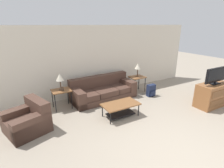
{
  "coord_description": "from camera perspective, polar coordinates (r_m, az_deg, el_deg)",
  "views": [
    {
      "loc": [
        -2.72,
        -1.68,
        2.63
      ],
      "look_at": [
        -0.09,
        2.94,
        0.8
      ],
      "focal_mm": 28.0,
      "sensor_mm": 36.0,
      "label": 1
    }
  ],
  "objects": [
    {
      "name": "ground_plane",
      "position": [
        4.14,
        23.6,
        -22.3
      ],
      "size": [
        24.0,
        24.0,
        0.0
      ],
      "primitive_type": "plane",
      "color": "gray"
    },
    {
      "name": "wall_back",
      "position": [
        6.73,
        -5.21,
        7.52
      ],
      "size": [
        8.99,
        0.06,
        2.6
      ],
      "color": "silver",
      "rests_on": "ground_plane"
    },
    {
      "name": "couch",
      "position": [
        6.43,
        -2.9,
        -2.34
      ],
      "size": [
        2.4,
        1.09,
        0.82
      ],
      "color": "#4C3328",
      "rests_on": "ground_plane"
    },
    {
      "name": "armchair",
      "position": [
        5.04,
        -25.73,
        -10.8
      ],
      "size": [
        1.18,
        1.19,
        0.8
      ],
      "color": "#4C3328",
      "rests_on": "ground_plane"
    },
    {
      "name": "coffee_table",
      "position": [
        5.22,
        2.83,
        -7.49
      ],
      "size": [
        1.09,
        0.61,
        0.41
      ],
      "color": "brown",
      "rests_on": "ground_plane"
    },
    {
      "name": "side_table_left",
      "position": [
        5.83,
        -16.24,
        -2.52
      ],
      "size": [
        0.59,
        0.48,
        0.63
      ],
      "color": "brown",
      "rests_on": "ground_plane"
    },
    {
      "name": "side_table_right",
      "position": [
        7.09,
        8.22,
        1.87
      ],
      "size": [
        0.59,
        0.48,
        0.63
      ],
      "color": "brown",
      "rests_on": "ground_plane"
    },
    {
      "name": "table_lamp_left",
      "position": [
        5.68,
        -16.68,
        1.96
      ],
      "size": [
        0.24,
        0.24,
        0.54
      ],
      "color": "#472D1E",
      "rests_on": "side_table_left"
    },
    {
      "name": "table_lamp_right",
      "position": [
        6.97,
        8.41,
        5.62
      ],
      "size": [
        0.24,
        0.24,
        0.54
      ],
      "color": "#472D1E",
      "rests_on": "side_table_right"
    },
    {
      "name": "tv_console",
      "position": [
        6.74,
        29.98,
        -3.08
      ],
      "size": [
        1.2,
        0.56,
        0.78
      ],
      "color": "#935B33",
      "rests_on": "ground_plane"
    },
    {
      "name": "television",
      "position": [
        6.54,
        30.95,
        2.48
      ],
      "size": [
        1.06,
        0.2,
        0.55
      ],
      "color": "black",
      "rests_on": "tv_console"
    },
    {
      "name": "backpack",
      "position": [
        6.84,
        12.65,
        -2.08
      ],
      "size": [
        0.32,
        0.25,
        0.46
      ],
      "color": "#1E2847",
      "rests_on": "ground_plane"
    },
    {
      "name": "picture_frame",
      "position": [
        5.73,
        -15.99,
        -1.51
      ],
      "size": [
        0.1,
        0.04,
        0.13
      ],
      "color": "#4C3828",
      "rests_on": "side_table_left"
    }
  ]
}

